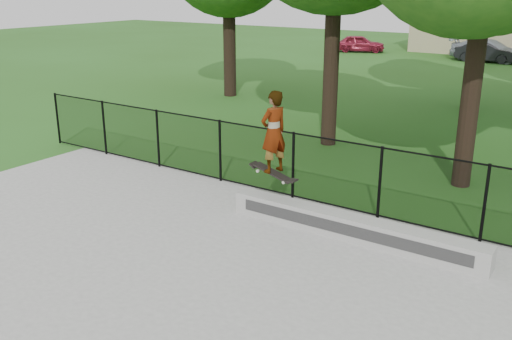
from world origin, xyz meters
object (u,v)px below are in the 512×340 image
object	(u,v)px
skater_airborne	(274,134)
car_a	(359,43)
car_c	(489,50)
car_b	(487,52)
grind_ledge	(351,227)

from	to	relation	value
skater_airborne	car_a	bearing A→B (deg)	111.26
car_c	car_b	bearing A→B (deg)	-173.44
car_a	car_b	size ratio (longest dim) A/B	1.06
car_c	skater_airborne	bearing A→B (deg)	-167.79
car_b	car_c	distance (m)	0.51
car_b	skater_airborne	world-z (taller)	skater_airborne
grind_ledge	skater_airborne	world-z (taller)	skater_airborne
grind_ledge	skater_airborne	xyz separation A→B (m)	(-1.68, -0.08, 1.56)
car_b	car_c	bearing A→B (deg)	-0.32
grind_ledge	car_c	xyz separation A→B (m)	(-4.12, 28.17, 0.38)
car_c	skater_airborne	xyz separation A→B (m)	(2.45, -28.25, 1.18)
grind_ledge	car_b	xyz separation A→B (m)	(-4.13, 27.67, 0.31)
car_a	car_c	bearing A→B (deg)	-113.96
car_a	skater_airborne	bearing A→B (deg)	177.58
car_b	car_a	bearing A→B (deg)	86.74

